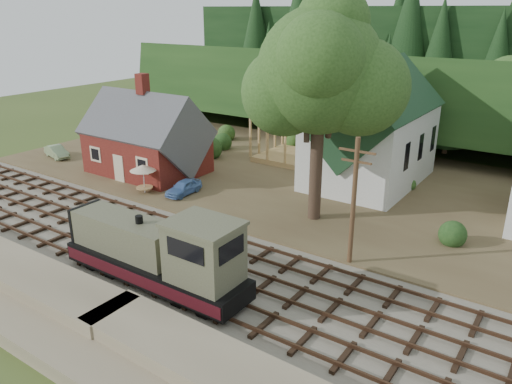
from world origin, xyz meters
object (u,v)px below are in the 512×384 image
Objects in this scene: locomotive at (160,255)px; car_green at (57,152)px; patio_set at (143,169)px; car_blue at (184,187)px.

locomotive reaches higher than car_green.
car_green is 1.53× the size of patio_set.
locomotive is 29.21m from car_green.
locomotive is 15.10m from patio_set.
locomotive is 14.22m from car_blue.
patio_set is (15.08, -2.24, 1.44)m from car_green.
patio_set is (-2.95, -1.53, 1.44)m from car_blue.
car_green is at bearing 175.08° from car_blue.
car_green is at bearing 171.56° from patio_set.
car_blue is 0.96× the size of car_green.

